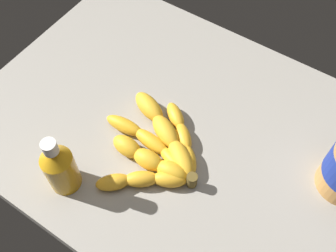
{
  "coord_description": "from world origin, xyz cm",
  "views": [
    {
      "loc": [
        -20.57,
        36.58,
        67.08
      ],
      "look_at": [
        1.54,
        3.46,
        5.18
      ],
      "focal_mm": 42.53,
      "sensor_mm": 36.0,
      "label": 1
    }
  ],
  "objects": [
    {
      "name": "ground_plane",
      "position": [
        0.0,
        0.0,
        -1.94
      ],
      "size": [
        84.81,
        59.65,
        3.87
      ],
      "primitive_type": "cube",
      "color": "gray"
    },
    {
      "name": "honey_bottle",
      "position": [
        12.12,
        21.17,
        6.04
      ],
      "size": [
        5.61,
        5.61,
        13.93
      ],
      "color": "orange",
      "rests_on": "ground_plane"
    },
    {
      "name": "banana_bunch",
      "position": [
        1.64,
        6.77,
        1.65
      ],
      "size": [
        22.48,
        24.77,
        3.71
      ],
      "color": "gold",
      "rests_on": "ground_plane"
    }
  ]
}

